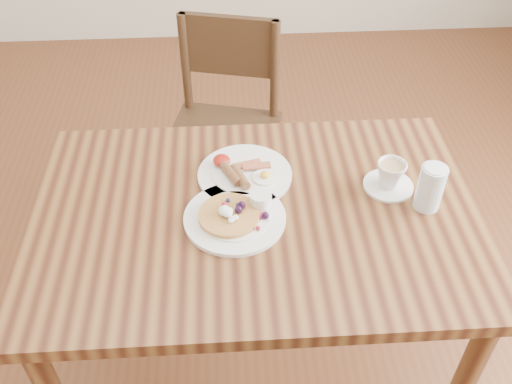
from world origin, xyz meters
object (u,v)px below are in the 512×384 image
dining_table (256,237)px  teacup_saucer (390,177)px  breakfast_plate (243,174)px  chair_far (224,123)px  pancake_plate (236,215)px  water_glass (430,188)px

dining_table → teacup_saucer: size_ratio=8.57×
dining_table → breakfast_plate: breakfast_plate is taller
chair_far → breakfast_plate: size_ratio=3.26×
pancake_plate → breakfast_plate: 0.17m
dining_table → pancake_plate: (-0.05, -0.03, 0.11)m
pancake_plate → breakfast_plate: (0.03, 0.17, -0.00)m
teacup_saucer → water_glass: bearing=-44.9°
chair_far → breakfast_plate: chair_far is taller
teacup_saucer → water_glass: water_glass is taller
breakfast_plate → water_glass: 0.51m
chair_far → water_glass: (0.54, -0.78, 0.32)m
pancake_plate → teacup_saucer: teacup_saucer is taller
breakfast_plate → water_glass: size_ratio=2.06×
chair_far → water_glass: water_glass is taller
breakfast_plate → water_glass: bearing=-17.3°
chair_far → teacup_saucer: (0.45, -0.70, 0.29)m
dining_table → pancake_plate: bearing=-154.9°
pancake_plate → teacup_saucer: size_ratio=1.93×
dining_table → water_glass: size_ratio=9.15×
dining_table → breakfast_plate: size_ratio=4.44×
pancake_plate → water_glass: water_glass is taller
pancake_plate → teacup_saucer: bearing=13.3°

